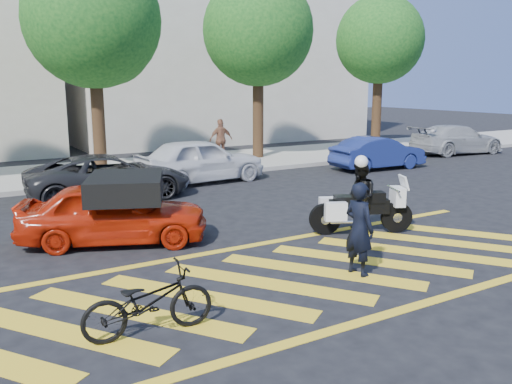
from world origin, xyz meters
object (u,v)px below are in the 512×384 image
officer_bike (359,229)px  bicycle (148,302)px  parked_mid_left (109,177)px  parked_mid_right (200,160)px  officer_moto (360,198)px  parked_right (378,153)px  parked_far_right (457,139)px  police_motorcycle (360,209)px  red_convertible (114,213)px

officer_bike → bicycle: size_ratio=0.93×
bicycle → parked_mid_left: size_ratio=0.38×
parked_mid_left → parked_mid_right: bearing=-70.9°
officer_bike → parked_mid_left: 8.44m
officer_moto → parked_right: size_ratio=0.43×
officer_bike → parked_far_right: 17.27m
police_motorcycle → parked_right: (6.49, 6.31, 0.06)m
officer_bike → parked_mid_right: officer_bike is taller
parked_mid_left → parked_right: (10.09, 0.00, -0.02)m
parked_far_right → bicycle: bearing=125.0°
police_motorcycle → red_convertible: (-4.74, 2.01, 0.09)m
parked_mid_right → parked_right: size_ratio=1.15×
officer_bike → officer_moto: bearing=-49.2°
parked_right → parked_far_right: parked_far_right is taller
bicycle → parked_mid_left: (1.96, 8.56, 0.17)m
parked_mid_left → parked_far_right: parked_far_right is taller
police_motorcycle → officer_moto: bearing=-116.0°
officer_moto → parked_mid_left: officer_moto is taller
officer_moto → red_convertible: 5.14m
officer_moto → police_motorcycle: bearing=154.0°
parked_mid_left → parked_mid_right: (3.23, 0.91, 0.10)m
officer_bike → police_motorcycle: 2.60m
parked_mid_left → bicycle: bearing=170.4°
officer_bike → parked_right: officer_bike is taller
officer_bike → red_convertible: (-3.01, 3.93, -0.17)m
red_convertible → parked_right: red_convertible is taller
officer_bike → police_motorcycle: bearing=-49.2°
bicycle → officer_moto: 5.99m
police_motorcycle → red_convertible: red_convertible is taller
bicycle → parked_far_right: (18.16, 9.96, 0.20)m
police_motorcycle → parked_right: size_ratio=0.57×
police_motorcycle → red_convertible: 5.15m
police_motorcycle → parked_mid_left: (-3.60, 6.31, 0.08)m
officer_moto → parked_right: (6.51, 6.32, -0.18)m
parked_far_right → red_convertible: bearing=114.5°
police_motorcycle → parked_far_right: (12.60, 7.71, 0.11)m
parked_mid_left → parked_far_right: size_ratio=0.99×
parked_mid_left → officer_bike: bearing=-163.9°
parked_mid_right → police_motorcycle: bearing=179.0°
officer_bike → red_convertible: size_ratio=0.43×
police_motorcycle → parked_mid_right: 7.23m
parked_right → parked_far_right: 6.27m
bicycle → red_convertible: bearing=-6.8°
red_convertible → parked_far_right: size_ratio=0.83×
red_convertible → parked_far_right: (17.34, 5.70, 0.02)m
bicycle → parked_mid_right: size_ratio=0.41×
bicycle → police_motorcycle: police_motorcycle is taller
officer_moto → parked_mid_left: bearing=-125.9°
parked_mid_right → parked_far_right: bearing=-91.8°
parked_mid_right → parked_right: 6.92m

